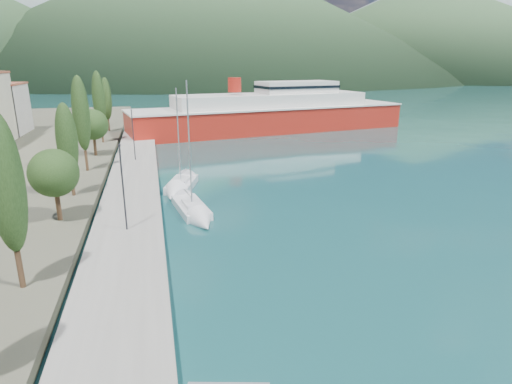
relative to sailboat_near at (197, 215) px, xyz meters
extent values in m
plane|color=#184B4D|center=(3.69, 100.90, -0.29)|extent=(1400.00, 1400.00, 0.00)
cube|color=gray|center=(-5.31, 6.90, 0.11)|extent=(5.00, 88.00, 0.80)
cone|color=slate|center=(83.69, 660.90, 89.71)|extent=(760.00, 760.00, 180.00)
cone|color=slate|center=(423.69, 580.90, 69.71)|extent=(640.00, 640.00, 140.00)
cone|color=#355533|center=(43.69, 380.90, 57.21)|extent=(480.00, 480.00, 115.00)
cone|color=#355533|center=(263.69, 360.90, 44.71)|extent=(420.00, 420.00, 90.00)
cylinder|color=#47301E|center=(-10.35, -10.15, 1.44)|extent=(0.30, 0.30, 2.06)
ellipsoid|color=#26401A|center=(-10.35, -10.15, 6.13)|extent=(1.80, 1.80, 7.31)
cylinder|color=#47301E|center=(-10.35, 0.33, 1.53)|extent=(0.36, 0.36, 2.24)
sphere|color=#26401A|center=(-10.35, 0.33, 4.09)|extent=(3.59, 3.59, 3.59)
cylinder|color=#47301E|center=(-10.35, 6.85, 1.32)|extent=(0.30, 0.30, 1.82)
ellipsoid|color=#26401A|center=(-10.35, 6.85, 5.45)|extent=(1.80, 1.80, 6.44)
cylinder|color=#47301E|center=(-10.35, 16.39, 1.54)|extent=(0.30, 0.30, 2.26)
ellipsoid|color=#26401A|center=(-10.35, 16.39, 6.67)|extent=(1.80, 1.80, 8.01)
cylinder|color=#47301E|center=(-10.35, 24.74, 1.62)|extent=(0.36, 0.36, 2.42)
sphere|color=#26401A|center=(-10.35, 24.74, 4.38)|extent=(3.87, 3.87, 3.87)
cylinder|color=#47301E|center=(-10.35, 34.53, 1.56)|extent=(0.30, 0.30, 2.29)
ellipsoid|color=#26401A|center=(-10.35, 34.53, 6.76)|extent=(1.80, 1.80, 8.12)
cylinder|color=#47301E|center=(-10.35, 45.86, 1.42)|extent=(0.30, 0.30, 2.02)
ellipsoid|color=#26401A|center=(-10.35, 45.86, 6.00)|extent=(1.80, 1.80, 7.15)
cylinder|color=#2D2D33|center=(-5.31, -3.16, 3.51)|extent=(0.12, 0.12, 6.00)
cube|color=#2D2D33|center=(-5.31, -2.91, 6.51)|extent=(0.15, 0.50, 0.12)
cylinder|color=#2D2D33|center=(-5.31, 20.39, 3.51)|extent=(0.12, 0.12, 6.00)
cube|color=#2D2D33|center=(-5.31, 20.64, 6.51)|extent=(0.15, 0.50, 0.12)
cube|color=silver|center=(-0.30, 1.96, -0.06)|extent=(3.02, 6.19, 0.84)
cube|color=silver|center=(-0.24, 1.57, 0.50)|extent=(1.63, 2.54, 0.33)
cylinder|color=silver|center=(-0.24, 1.57, 5.48)|extent=(0.12, 0.12, 10.24)
cone|color=silver|center=(0.27, -1.79, -0.06)|extent=(2.54, 3.06, 2.14)
cube|color=silver|center=(-0.53, 9.37, -0.03)|extent=(3.84, 5.82, 0.92)
cube|color=silver|center=(-0.64, 9.03, 0.58)|extent=(1.98, 2.47, 0.36)
cylinder|color=silver|center=(-0.64, 9.03, 5.03)|extent=(0.12, 0.12, 9.20)
cone|color=silver|center=(-1.55, 6.09, -0.03)|extent=(2.99, 3.09, 2.35)
cube|color=#B01F14|center=(18.41, 43.74, 1.66)|extent=(52.34, 19.43, 4.95)
cube|color=silver|center=(18.41, 43.74, 4.13)|extent=(52.75, 19.81, 0.27)
cube|color=silver|center=(18.41, 43.74, 5.19)|extent=(36.37, 14.87, 2.65)
cube|color=silver|center=(23.63, 44.67, 7.58)|extent=(15.29, 8.99, 2.12)
cylinder|color=#B01F14|center=(11.45, 42.50, 8.20)|extent=(2.30, 2.30, 2.48)
camera|label=1|loc=(-3.10, -32.89, 11.87)|focal=30.00mm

